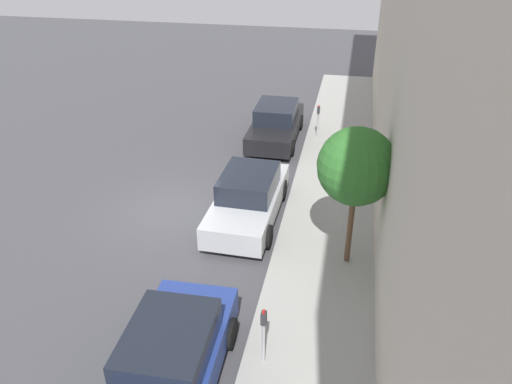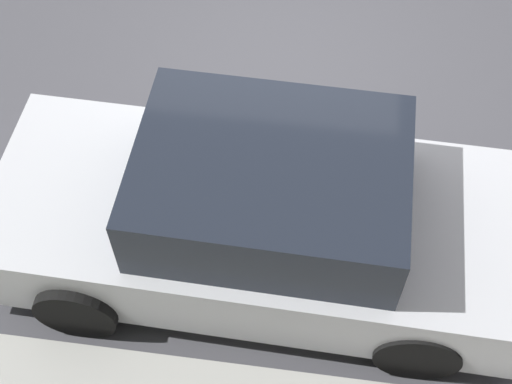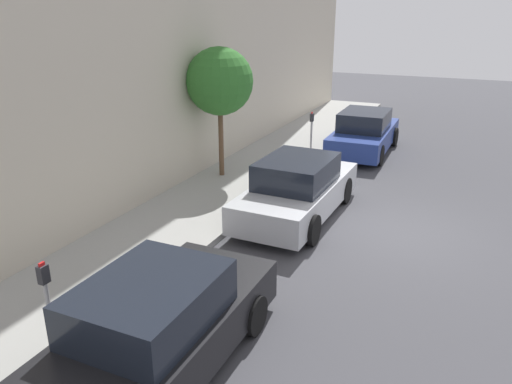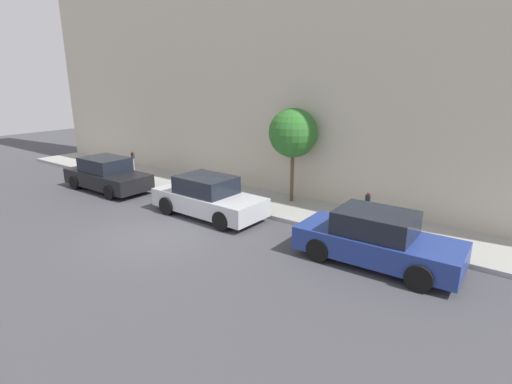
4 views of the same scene
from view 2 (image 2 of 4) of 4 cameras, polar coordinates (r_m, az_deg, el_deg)
ground_plane at (r=8.07m, az=1.88°, el=9.63°), size 60.00×60.00×0.00m
parked_sedan_second at (r=5.97m, az=0.41°, el=-2.00°), size 1.92×4.54×1.54m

